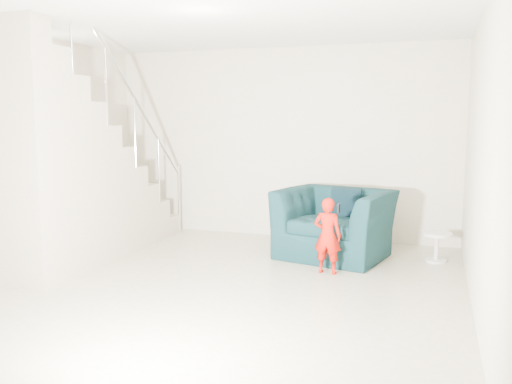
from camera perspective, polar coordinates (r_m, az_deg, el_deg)
floor at (r=5.48m, az=-5.55°, el=-10.39°), size 5.50×5.50×0.00m
ceiling at (r=5.31m, az=-5.94°, el=18.54°), size 5.50×5.50×0.00m
back_wall at (r=7.81m, az=2.55°, el=5.13°), size 5.00×0.00×5.00m
right_wall at (r=4.78m, az=22.80°, el=2.92°), size 0.00×5.50×5.50m
armchair at (r=6.78m, az=8.28°, el=-3.29°), size 1.50×1.38×0.83m
toddler at (r=6.03m, az=7.54°, el=-4.58°), size 0.32×0.23×0.85m
side_table at (r=6.84m, az=18.48°, el=-5.02°), size 0.36×0.36×0.36m
staircase at (r=6.77m, az=-19.37°, el=0.89°), size 1.02×3.03×3.62m
cushion at (r=6.96m, az=9.53°, el=-1.02°), size 0.37×0.18×0.37m
throw at (r=6.90m, az=3.84°, el=-2.12°), size 0.05×0.49×0.55m
phone at (r=5.93m, az=8.69°, el=-1.72°), size 0.03×0.05×0.10m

